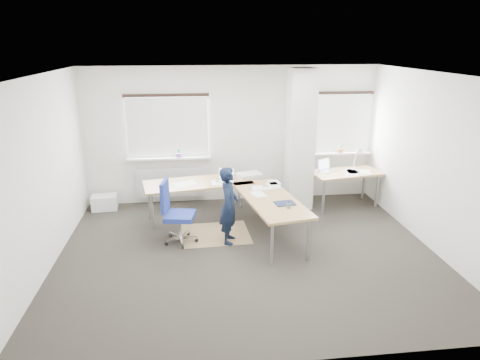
{
  "coord_description": "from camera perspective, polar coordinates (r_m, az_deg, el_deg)",
  "views": [
    {
      "loc": [
        -0.84,
        -6.13,
        3.25
      ],
      "look_at": [
        -0.02,
        0.9,
        0.95
      ],
      "focal_mm": 32.0,
      "sensor_mm": 36.0,
      "label": 1
    }
  ],
  "objects": [
    {
      "name": "task_chair",
      "position": [
        7.3,
        -8.28,
        -6.02
      ],
      "size": [
        0.6,
        0.58,
        1.08
      ],
      "rotation": [
        0.0,
        0.0,
        -0.18
      ],
      "color": "navy",
      "rests_on": "ground"
    },
    {
      "name": "desk_side",
      "position": [
        8.93,
        13.87,
        0.81
      ],
      "size": [
        1.5,
        0.93,
        1.22
      ],
      "rotation": [
        0.0,
        0.0,
        0.17
      ],
      "color": "olive",
      "rests_on": "ground"
    },
    {
      "name": "room_shell",
      "position": [
        6.83,
        2.13,
        5.31
      ],
      "size": [
        6.04,
        5.04,
        2.82
      ],
      "color": "silver",
      "rests_on": "ground"
    },
    {
      "name": "floor_mat",
      "position": [
        7.64,
        -3.25,
        -7.17
      ],
      "size": [
        1.22,
        1.05,
        0.01
      ],
      "primitive_type": "cube",
      "rotation": [
        0.0,
        0.0,
        0.05
      ],
      "color": "#977D52",
      "rests_on": "ground"
    },
    {
      "name": "desk_main",
      "position": [
        7.65,
        -0.66,
        -1.5
      ],
      "size": [
        2.82,
        2.63,
        0.96
      ],
      "rotation": [
        0.0,
        0.0,
        0.17
      ],
      "color": "olive",
      "rests_on": "ground"
    },
    {
      "name": "person",
      "position": [
        7.09,
        -1.49,
        -3.41
      ],
      "size": [
        0.4,
        0.53,
        1.32
      ],
      "primitive_type": "imported",
      "rotation": [
        0.0,
        0.0,
        1.38
      ],
      "color": "black",
      "rests_on": "ground"
    },
    {
      "name": "white_crate",
      "position": [
        9.07,
        -17.61,
        -2.85
      ],
      "size": [
        0.51,
        0.38,
        0.29
      ],
      "primitive_type": "cube",
      "rotation": [
        0.0,
        0.0,
        0.08
      ],
      "color": "white",
      "rests_on": "ground"
    },
    {
      "name": "ground",
      "position": [
        6.99,
        1.04,
        -9.67
      ],
      "size": [
        6.0,
        6.0,
        0.0
      ],
      "primitive_type": "plane",
      "color": "#2B2822",
      "rests_on": "ground"
    }
  ]
}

